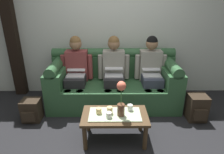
# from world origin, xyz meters

# --- Properties ---
(ground_plane) EXTENTS (14.00, 14.00, 0.00)m
(ground_plane) POSITION_xyz_m (0.00, 0.00, 0.00)
(ground_plane) COLOR black
(back_wall_patterned) EXTENTS (6.00, 0.12, 2.90)m
(back_wall_patterned) POSITION_xyz_m (0.00, 1.70, 1.45)
(back_wall_patterned) COLOR silver
(back_wall_patterned) RESTS_ON ground_plane
(timber_pillar) EXTENTS (0.20, 0.20, 2.90)m
(timber_pillar) POSITION_xyz_m (-1.87, 1.58, 1.45)
(timber_pillar) COLOR black
(timber_pillar) RESTS_ON ground_plane
(couch) EXTENTS (2.25, 0.88, 0.96)m
(couch) POSITION_xyz_m (0.00, 1.17, 0.37)
(couch) COLOR #2D5633
(couch) RESTS_ON ground_plane
(person_left) EXTENTS (0.56, 0.67, 1.22)m
(person_left) POSITION_xyz_m (-0.66, 1.17, 0.66)
(person_left) COLOR #232326
(person_left) RESTS_ON ground_plane
(person_middle) EXTENTS (0.56, 0.67, 1.22)m
(person_middle) POSITION_xyz_m (0.00, 1.16, 0.66)
(person_middle) COLOR #232326
(person_middle) RESTS_ON ground_plane
(person_right) EXTENTS (0.56, 0.67, 1.22)m
(person_right) POSITION_xyz_m (0.66, 1.17, 0.66)
(person_right) COLOR #383D4C
(person_right) RESTS_ON ground_plane
(coffee_table) EXTENTS (0.87, 0.49, 0.41)m
(coffee_table) POSITION_xyz_m (0.00, 0.12, 0.34)
(coffee_table) COLOR #47331E
(coffee_table) RESTS_ON ground_plane
(flower_vase) EXTENTS (0.12, 0.12, 0.48)m
(flower_vase) POSITION_xyz_m (0.08, 0.09, 0.66)
(flower_vase) COLOR brown
(flower_vase) RESTS_ON coffee_table
(cup_near_left) EXTENTS (0.07, 0.07, 0.08)m
(cup_near_left) POSITION_xyz_m (0.21, 0.21, 0.45)
(cup_near_left) COLOR white
(cup_near_left) RESTS_ON coffee_table
(cup_near_right) EXTENTS (0.07, 0.07, 0.10)m
(cup_near_right) POSITION_xyz_m (-0.07, 0.13, 0.45)
(cup_near_right) COLOR #DBB77A
(cup_near_right) RESTS_ON coffee_table
(cup_far_center) EXTENTS (0.07, 0.07, 0.08)m
(cup_far_center) POSITION_xyz_m (-0.08, 0.04, 0.44)
(cup_far_center) COLOR white
(cup_far_center) RESTS_ON coffee_table
(cup_far_left) EXTENTS (0.07, 0.07, 0.08)m
(cup_far_left) POSITION_xyz_m (-0.21, 0.14, 0.44)
(cup_far_left) COLOR #DBB77A
(cup_far_left) RESTS_ON coffee_table
(backpack_right) EXTENTS (0.29, 0.31, 0.42)m
(backpack_right) POSITION_xyz_m (1.31, 0.60, 0.21)
(backpack_right) COLOR #2D2319
(backpack_right) RESTS_ON ground_plane
(backpack_left) EXTENTS (0.28, 0.29, 0.35)m
(backpack_left) POSITION_xyz_m (-1.31, 0.59, 0.17)
(backpack_left) COLOR #2D2319
(backpack_left) RESTS_ON ground_plane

